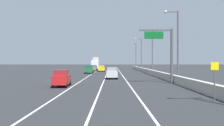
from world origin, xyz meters
TOP-DOWN VIEW (x-y plane):
  - ground_plane at (0.00, 64.00)m, footprint 320.00×320.00m
  - lane_stripe_left at (-5.50, 55.00)m, footprint 0.16×130.00m
  - lane_stripe_center at (-2.00, 55.00)m, footprint 0.16×130.00m
  - lane_stripe_right at (1.50, 55.00)m, footprint 0.16×130.00m
  - jersey_barrier_right at (8.05, 40.00)m, footprint 0.60×120.00m
  - overhead_sign_gantry at (6.71, 30.87)m, footprint 4.68×0.36m
  - speed_advisory_sign at (7.15, 15.20)m, footprint 0.60×0.11m
  - lamp_post_right_second at (8.59, 33.07)m, footprint 2.14×0.44m
  - lamp_post_right_third at (8.42, 55.88)m, footprint 2.14×0.44m
  - lamp_post_right_fourth at (8.41, 78.69)m, footprint 2.14×0.44m
  - lamp_post_right_fifth at (8.78, 101.50)m, footprint 2.14×0.44m
  - car_green_0 at (-6.37, 59.79)m, footprint 2.03×4.74m
  - car_red_1 at (-6.79, 26.53)m, footprint 1.88×4.28m
  - car_silver_2 at (-0.78, 40.10)m, footprint 2.02×4.22m
  - car_yellow_3 at (-3.80, 71.09)m, footprint 2.05×4.12m
  - car_gray_4 at (-6.36, 75.62)m, footprint 2.07×4.34m
  - box_truck at (-6.45, 85.45)m, footprint 2.54×8.47m

SIDE VIEW (x-z plane):
  - ground_plane at x=0.00m, z-range 0.00..0.00m
  - lane_stripe_left at x=-5.50m, z-range 0.00..0.00m
  - lane_stripe_center at x=-2.00m, z-range 0.00..0.00m
  - lane_stripe_right at x=1.50m, z-range 0.00..0.00m
  - jersey_barrier_right at x=8.05m, z-range 0.00..1.10m
  - car_gray_4 at x=-6.36m, z-range 0.00..1.88m
  - car_yellow_3 at x=-3.80m, z-range 0.00..1.91m
  - car_green_0 at x=-6.37m, z-range 0.00..1.97m
  - car_silver_2 at x=-0.78m, z-range 0.00..2.01m
  - car_red_1 at x=-6.79m, z-range -0.01..2.01m
  - speed_advisory_sign at x=7.15m, z-range 0.26..3.26m
  - box_truck at x=-6.45m, z-range -0.18..4.29m
  - overhead_sign_gantry at x=6.71m, z-range 0.98..8.48m
  - lamp_post_right_second at x=8.59m, z-range 0.75..11.19m
  - lamp_post_right_third at x=8.42m, z-range 0.75..11.19m
  - lamp_post_right_fourth at x=8.41m, z-range 0.75..11.19m
  - lamp_post_right_fifth at x=8.78m, z-range 0.75..11.19m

